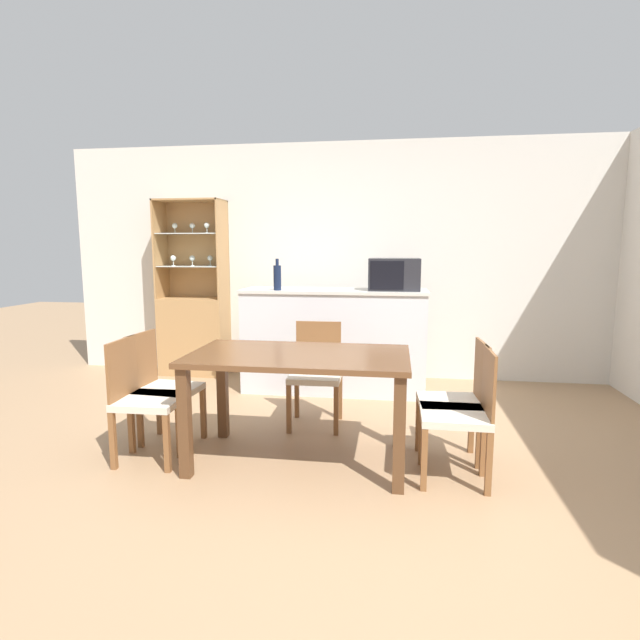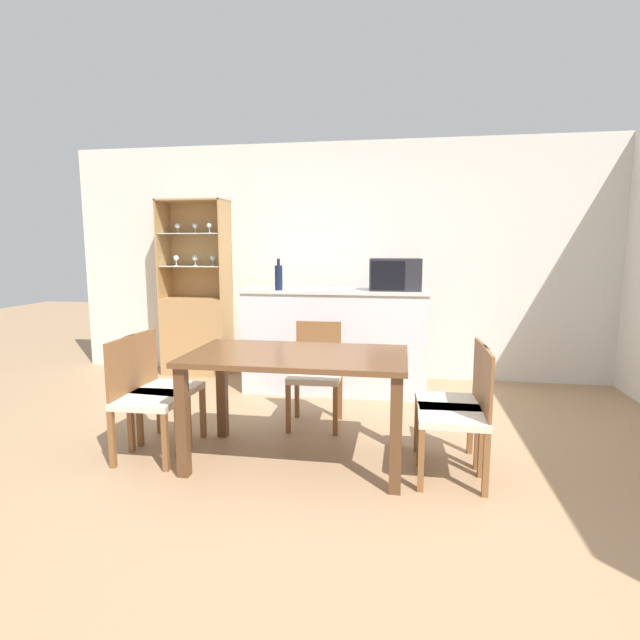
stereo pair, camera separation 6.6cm
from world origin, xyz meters
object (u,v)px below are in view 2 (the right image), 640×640
at_px(dining_table, 297,370).
at_px(dining_chair_side_left_near, 144,398).
at_px(wine_bottle, 279,277).
at_px(dining_chair_side_right_near, 459,415).
at_px(display_cabinet, 197,323).
at_px(dining_chair_head_far, 316,374).
at_px(microwave, 396,274).
at_px(dining_chair_side_left_far, 162,388).
at_px(dining_chair_side_right_far, 455,403).

xyz_separation_m(dining_table, dining_chair_side_left_near, (-1.03, -0.12, -0.21)).
bearing_deg(wine_bottle, dining_chair_side_right_near, -46.72).
bearing_deg(display_cabinet, dining_chair_side_left_near, -75.41).
bearing_deg(display_cabinet, wine_bottle, -30.01).
xyz_separation_m(dining_chair_side_right_near, dining_chair_head_far, (-1.03, 0.84, 0.00)).
height_order(dining_chair_head_far, microwave, microwave).
xyz_separation_m(dining_table, dining_chair_side_right_near, (1.03, -0.12, -0.21)).
relative_size(dining_chair_side_left_far, dining_chair_head_far, 1.00).
distance_m(microwave, wine_bottle, 1.12).
distance_m(display_cabinet, dining_chair_side_left_near, 2.36).
distance_m(display_cabinet, dining_table, 2.70).
bearing_deg(dining_chair_side_left_near, wine_bottle, 160.50).
bearing_deg(dining_chair_side_right_far, microwave, 12.22).
distance_m(dining_chair_side_left_far, dining_chair_side_left_near, 0.25).
height_order(display_cabinet, dining_chair_side_left_near, display_cabinet).
height_order(dining_chair_side_left_far, wine_bottle, wine_bottle).
relative_size(dining_chair_side_left_far, wine_bottle, 2.74).
bearing_deg(microwave, wine_bottle, -170.95).
height_order(dining_chair_side_right_near, dining_chair_side_left_near, same).
height_order(dining_chair_side_left_near, wine_bottle, wine_bottle).
xyz_separation_m(dining_chair_side_right_far, dining_chair_head_far, (-1.03, 0.60, 0.00)).
xyz_separation_m(dining_chair_head_far, microwave, (0.60, 0.96, 0.75)).
height_order(dining_chair_side_right_near, wine_bottle, wine_bottle).
height_order(dining_chair_side_left_far, dining_chair_side_right_near, same).
bearing_deg(dining_chair_side_right_near, dining_chair_side_right_far, 0.45).
relative_size(display_cabinet, dining_chair_head_far, 2.36).
xyz_separation_m(dining_chair_side_left_far, microwave, (1.64, 1.56, 0.75)).
relative_size(dining_table, dining_chair_head_far, 1.74).
bearing_deg(dining_chair_side_right_near, microwave, 13.81).
bearing_deg(microwave, dining_chair_side_left_near, -132.19).
xyz_separation_m(display_cabinet, dining_chair_side_left_far, (0.59, -2.03, -0.16)).
bearing_deg(dining_chair_side_right_near, wine_bottle, 43.72).
bearing_deg(dining_table, dining_chair_head_far, 90.09).
distance_m(dining_chair_side_right_far, dining_chair_side_right_near, 0.25).
xyz_separation_m(dining_chair_side_right_far, dining_chair_side_right_near, (0.00, -0.25, 0.00)).
relative_size(dining_chair_head_far, wine_bottle, 2.74).
distance_m(dining_table, microwave, 1.87).
relative_size(dining_chair_side_left_far, dining_chair_side_right_near, 1.00).
distance_m(dining_chair_side_left_far, dining_chair_side_right_near, 2.08).
xyz_separation_m(display_cabinet, dining_chair_side_right_far, (2.66, -2.03, -0.16)).
distance_m(dining_chair_side_right_near, microwave, 2.00).
bearing_deg(dining_chair_side_right_near, dining_chair_head_far, 51.29).
distance_m(dining_table, dining_chair_side_left_far, 1.06).
bearing_deg(dining_chair_head_far, dining_chair_side_right_near, 139.30).
bearing_deg(dining_chair_side_right_near, display_cabinet, 49.84).
xyz_separation_m(display_cabinet, microwave, (2.23, -0.47, 0.59)).
distance_m(dining_chair_side_right_near, dining_chair_side_left_near, 2.06).
relative_size(dining_chair_side_right_near, wine_bottle, 2.74).
relative_size(dining_chair_side_right_far, dining_chair_side_left_near, 1.00).
distance_m(dining_chair_side_left_near, wine_bottle, 1.86).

